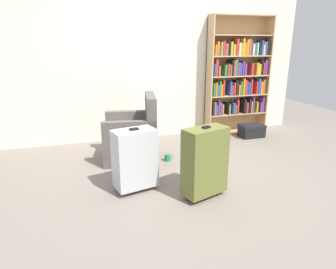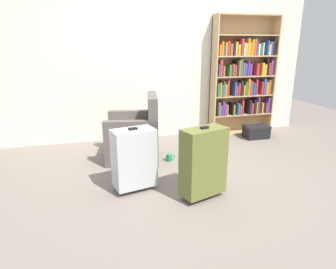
{
  "view_description": "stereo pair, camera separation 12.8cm",
  "coord_description": "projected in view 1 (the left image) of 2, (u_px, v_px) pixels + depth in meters",
  "views": [
    {
      "loc": [
        -1.14,
        -2.97,
        1.55
      ],
      "look_at": [
        -0.19,
        0.14,
        0.55
      ],
      "focal_mm": 31.52,
      "sensor_mm": 36.0,
      "label": 1
    },
    {
      "loc": [
        -1.02,
        -3.0,
        1.55
      ],
      "look_at": [
        -0.19,
        0.14,
        0.55
      ],
      "focal_mm": 31.52,
      "sensor_mm": 36.0,
      "label": 2
    }
  ],
  "objects": [
    {
      "name": "mug",
      "position": [
        168.0,
        157.0,
        4.08
      ],
      "size": [
        0.12,
        0.08,
        0.1
      ],
      "color": "#1E7F4C",
      "rests_on": "ground"
    },
    {
      "name": "storage_box",
      "position": [
        252.0,
        130.0,
        5.12
      ],
      "size": [
        0.41,
        0.26,
        0.22
      ],
      "color": "black",
      "rests_on": "ground"
    },
    {
      "name": "suitcase_olive",
      "position": [
        205.0,
        161.0,
        3.02
      ],
      "size": [
        0.51,
        0.36,
        0.78
      ],
      "color": "brown",
      "rests_on": "ground"
    },
    {
      "name": "armchair",
      "position": [
        133.0,
        137.0,
        4.09
      ],
      "size": [
        0.81,
        0.81,
        0.9
      ],
      "color": "#59514C",
      "rests_on": "ground"
    },
    {
      "name": "ground_plane",
      "position": [
        187.0,
        181.0,
        3.49
      ],
      "size": [
        9.52,
        9.52,
        0.0
      ],
      "primitive_type": "plane",
      "color": "slate"
    },
    {
      "name": "back_wall",
      "position": [
        148.0,
        60.0,
        4.82
      ],
      "size": [
        5.44,
        0.1,
        2.6
      ],
      "primitive_type": "cube",
      "color": "beige",
      "rests_on": "ground"
    },
    {
      "name": "bookshelf",
      "position": [
        238.0,
        76.0,
        5.17
      ],
      "size": [
        1.13,
        0.26,
        2.02
      ],
      "color": "tan",
      "rests_on": "ground"
    },
    {
      "name": "suitcase_silver",
      "position": [
        135.0,
        159.0,
        3.17
      ],
      "size": [
        0.49,
        0.35,
        0.71
      ],
      "color": "#B7BABF",
      "rests_on": "ground"
    }
  ]
}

